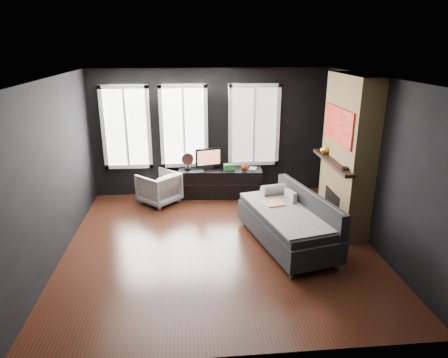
{
  "coord_description": "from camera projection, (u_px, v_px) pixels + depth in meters",
  "views": [
    {
      "loc": [
        -0.48,
        -5.9,
        3.19
      ],
      "look_at": [
        0.1,
        0.3,
        1.05
      ],
      "focal_mm": 32.0,
      "sensor_mm": 36.0,
      "label": 1
    }
  ],
  "objects": [
    {
      "name": "floor",
      "position": [
        220.0,
        245.0,
        6.64
      ],
      "size": [
        5.0,
        5.0,
        0.0
      ],
      "primitive_type": "plane",
      "color": "black",
      "rests_on": "ground"
    },
    {
      "name": "ceiling",
      "position": [
        219.0,
        78.0,
        5.76
      ],
      "size": [
        5.0,
        5.0,
        0.0
      ],
      "primitive_type": "plane",
      "color": "white",
      "rests_on": "ground"
    },
    {
      "name": "wall_back",
      "position": [
        210.0,
        133.0,
        8.55
      ],
      "size": [
        5.0,
        0.02,
        2.7
      ],
      "primitive_type": "cube",
      "color": "black",
      "rests_on": "ground"
    },
    {
      "name": "wall_left",
      "position": [
        53.0,
        172.0,
        5.98
      ],
      "size": [
        0.02,
        5.0,
        2.7
      ],
      "primitive_type": "cube",
      "color": "black",
      "rests_on": "ground"
    },
    {
      "name": "wall_right",
      "position": [
        374.0,
        163.0,
        6.42
      ],
      "size": [
        0.02,
        5.0,
        2.7
      ],
      "primitive_type": "cube",
      "color": "black",
      "rests_on": "ground"
    },
    {
      "name": "windows",
      "position": [
        187.0,
        84.0,
        8.14
      ],
      "size": [
        4.0,
        0.16,
        1.76
      ],
      "primitive_type": null,
      "color": "white",
      "rests_on": "wall_back"
    },
    {
      "name": "fireplace",
      "position": [
        348.0,
        153.0,
        6.97
      ],
      "size": [
        0.7,
        1.62,
        2.7
      ],
      "primitive_type": null,
      "color": "#93724C",
      "rests_on": "floor"
    },
    {
      "name": "sofa",
      "position": [
        287.0,
        220.0,
        6.52
      ],
      "size": [
        1.48,
        2.24,
        0.89
      ],
      "primitive_type": null,
      "rotation": [
        0.0,
        0.0,
        0.23
      ],
      "color": "#242427",
      "rests_on": "floor"
    },
    {
      "name": "stripe_pillow",
      "position": [
        290.0,
        199.0,
        6.83
      ],
      "size": [
        0.15,
        0.33,
        0.32
      ],
      "primitive_type": "cube",
      "rotation": [
        0.0,
        0.0,
        0.26
      ],
      "color": "gray",
      "rests_on": "sofa"
    },
    {
      "name": "armchair",
      "position": [
        159.0,
        186.0,
        8.26
      ],
      "size": [
        0.96,
        0.96,
        0.72
      ],
      "primitive_type": "imported",
      "rotation": [
        0.0,
        0.0,
        -2.36
      ],
      "color": "white",
      "rests_on": "floor"
    },
    {
      "name": "media_console",
      "position": [
        220.0,
        182.0,
        8.67
      ],
      "size": [
        1.82,
        0.71,
        0.61
      ],
      "primitive_type": null,
      "rotation": [
        0.0,
        0.0,
        -0.09
      ],
      "color": "black",
      "rests_on": "floor"
    },
    {
      "name": "monitor",
      "position": [
        208.0,
        157.0,
        8.49
      ],
      "size": [
        0.59,
        0.27,
        0.52
      ],
      "primitive_type": null,
      "rotation": [
        0.0,
        0.0,
        0.25
      ],
      "color": "black",
      "rests_on": "media_console"
    },
    {
      "name": "desk_fan",
      "position": [
        188.0,
        161.0,
        8.49
      ],
      "size": [
        0.3,
        0.3,
        0.37
      ],
      "primitive_type": null,
      "rotation": [
        0.0,
        0.0,
        0.15
      ],
      "color": "gray",
      "rests_on": "media_console"
    },
    {
      "name": "mug",
      "position": [
        245.0,
        166.0,
        8.51
      ],
      "size": [
        0.16,
        0.13,
        0.14
      ],
      "primitive_type": "imported",
      "rotation": [
        0.0,
        0.0,
        0.2
      ],
      "color": "#E74714",
      "rests_on": "media_console"
    },
    {
      "name": "book",
      "position": [
        249.0,
        164.0,
        8.56
      ],
      "size": [
        0.15,
        0.07,
        0.21
      ],
      "primitive_type": "imported",
      "rotation": [
        0.0,
        0.0,
        -0.37
      ],
      "color": "#B8AC93",
      "rests_on": "media_console"
    },
    {
      "name": "storage_box",
      "position": [
        229.0,
        167.0,
        8.51
      ],
      "size": [
        0.25,
        0.17,
        0.13
      ],
      "primitive_type": "cube",
      "rotation": [
        0.0,
        0.0,
        0.12
      ],
      "color": "#256832",
      "rests_on": "media_console"
    },
    {
      "name": "mantel_vase",
      "position": [
        325.0,
        149.0,
        7.38
      ],
      "size": [
        0.19,
        0.2,
        0.18
      ],
      "primitive_type": "imported",
      "rotation": [
        0.0,
        0.0,
        -0.1
      ],
      "color": "gold",
      "rests_on": "fireplace"
    },
    {
      "name": "mantel_clock",
      "position": [
        345.0,
        169.0,
        6.46
      ],
      "size": [
        0.15,
        0.15,
        0.04
      ],
      "primitive_type": "cylinder",
      "rotation": [
        0.0,
        0.0,
        -0.18
      ],
      "color": "black",
      "rests_on": "fireplace"
    }
  ]
}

